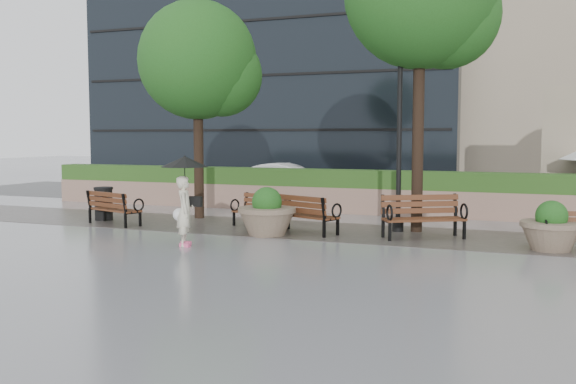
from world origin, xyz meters
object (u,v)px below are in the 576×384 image
at_px(bench_1, 261,218).
at_px(planter_left, 267,217).
at_px(car_left, 202,182).
at_px(car_right, 287,181).
at_px(lamppost, 399,153).
at_px(pedestrian, 185,192).
at_px(planter_right, 551,231).
at_px(bench_0, 114,215).
at_px(bench_3, 423,226).
at_px(bench_2, 305,222).
at_px(trash_bin, 104,205).

xyz_separation_m(bench_1, planter_left, (0.67, -1.15, 0.20)).
bearing_deg(car_left, car_right, -83.89).
xyz_separation_m(lamppost, pedestrian, (-3.91, -3.76, -0.79)).
bearing_deg(pedestrian, lamppost, -71.09).
relative_size(planter_right, car_right, 0.31).
xyz_separation_m(bench_0, pedestrian, (3.49, -2.15, 0.92)).
relative_size(bench_1, car_left, 0.42).
bearing_deg(pedestrian, bench_3, -83.39).
bearing_deg(lamppost, bench_2, -152.54).
xyz_separation_m(bench_1, car_left, (-5.58, 6.81, 0.34)).
xyz_separation_m(bench_0, planter_right, (10.95, 0.14, 0.15)).
xyz_separation_m(bench_0, car_right, (1.64, 8.54, 0.41)).
relative_size(bench_1, bench_2, 0.91).
xyz_separation_m(bench_2, lamppost, (2.09, 1.09, 1.70)).
relative_size(car_left, pedestrian, 2.12).
distance_m(planter_right, car_right, 12.54).
bearing_deg(bench_3, bench_2, 154.01).
xyz_separation_m(bench_3, car_left, (-9.86, 7.07, 0.30)).
relative_size(bench_2, car_right, 0.46).
bearing_deg(planter_right, lamppost, 157.50).
bearing_deg(bench_3, trash_bin, 150.09).
xyz_separation_m(bench_1, planter_right, (7.05, -0.85, 0.16)).
height_order(bench_3, planter_right, planter_right).
bearing_deg(bench_2, trash_bin, 21.41).
bearing_deg(car_left, lamppost, -130.60).
height_order(car_left, pedestrian, pedestrian).
relative_size(planter_left, planter_right, 1.11).
bearing_deg(car_right, bench_1, -168.33).
bearing_deg(bench_0, planter_right, -161.48).
distance_m(bench_0, lamppost, 7.76).
bearing_deg(car_left, planter_right, -127.55).
bearing_deg(car_right, bench_0, 164.11).
height_order(lamppost, car_left, lamppost).
height_order(bench_2, planter_left, planter_left).
bearing_deg(bench_2, planter_right, -160.93).
distance_m(planter_left, planter_right, 6.38).
relative_size(bench_3, car_right, 0.48).
bearing_deg(pedestrian, car_right, -15.14).
relative_size(planter_left, lamppost, 0.31).
bearing_deg(pedestrian, planter_left, -53.53).
xyz_separation_m(bench_0, bench_1, (3.90, 1.00, -0.01)).
height_order(planter_left, car_right, car_right).
bearing_deg(bench_0, car_right, -83.10).
bearing_deg(planter_right, trash_bin, 177.33).
relative_size(bench_0, car_right, 0.44).
bearing_deg(bench_0, pedestrian, 166.16).
bearing_deg(planter_left, bench_2, 42.75).
bearing_deg(trash_bin, car_left, 96.45).
distance_m(car_left, pedestrian, 11.23).
bearing_deg(lamppost, car_right, 129.75).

